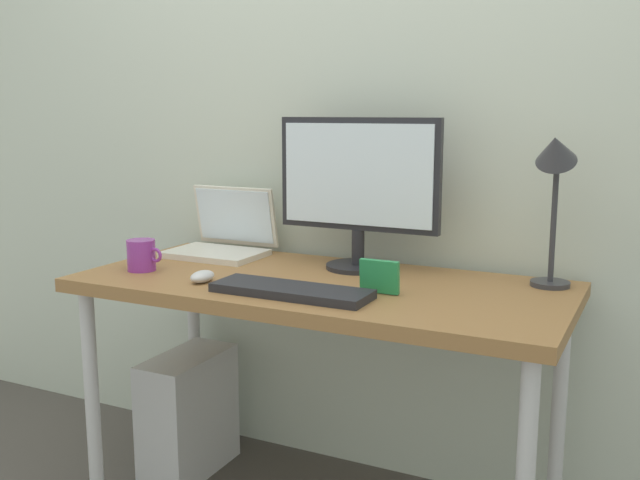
% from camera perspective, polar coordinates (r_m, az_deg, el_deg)
% --- Properties ---
extents(back_wall, '(4.40, 0.04, 2.60)m').
position_cam_1_polar(back_wall, '(2.40, 4.16, 11.65)').
color(back_wall, silver).
rests_on(back_wall, ground_plane).
extents(desk, '(1.43, 0.65, 0.75)m').
position_cam_1_polar(desk, '(2.12, -0.00, -5.01)').
color(desk, olive).
rests_on(desk, ground_plane).
extents(monitor, '(0.52, 0.20, 0.47)m').
position_cam_1_polar(monitor, '(2.22, 3.05, 4.44)').
color(monitor, '#232328').
rests_on(monitor, desk).
extents(laptop, '(0.32, 0.27, 0.23)m').
position_cam_1_polar(laptop, '(2.50, -7.62, 0.22)').
color(laptop, silver).
rests_on(laptop, desk).
extents(desk_lamp, '(0.11, 0.16, 0.45)m').
position_cam_1_polar(desk_lamp, '(2.06, 18.08, 4.98)').
color(desk_lamp, '#333338').
rests_on(desk_lamp, desk).
extents(keyboard, '(0.44, 0.14, 0.02)m').
position_cam_1_polar(keyboard, '(1.94, -2.29, -4.03)').
color(keyboard, '#232328').
rests_on(keyboard, desk).
extents(mouse, '(0.06, 0.09, 0.03)m').
position_cam_1_polar(mouse, '(2.11, -9.29, -2.87)').
color(mouse, silver).
rests_on(mouse, desk).
extents(coffee_mug, '(0.12, 0.09, 0.10)m').
position_cam_1_polar(coffee_mug, '(2.29, -13.93, -1.17)').
color(coffee_mug, purple).
rests_on(coffee_mug, desk).
extents(photo_frame, '(0.11, 0.02, 0.09)m').
position_cam_1_polar(photo_frame, '(1.95, 4.73, -2.89)').
color(photo_frame, '#268C4C').
rests_on(photo_frame, desk).
extents(computer_tower, '(0.18, 0.36, 0.42)m').
position_cam_1_polar(computer_tower, '(2.59, -10.36, -13.36)').
color(computer_tower, silver).
rests_on(computer_tower, ground_plane).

